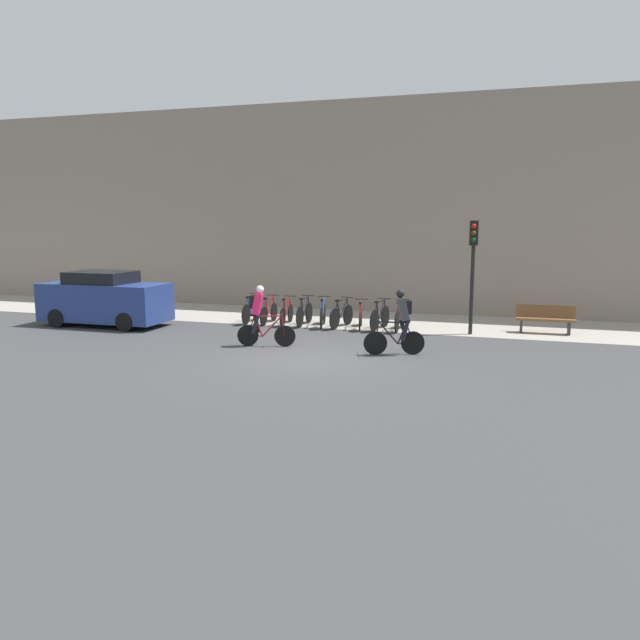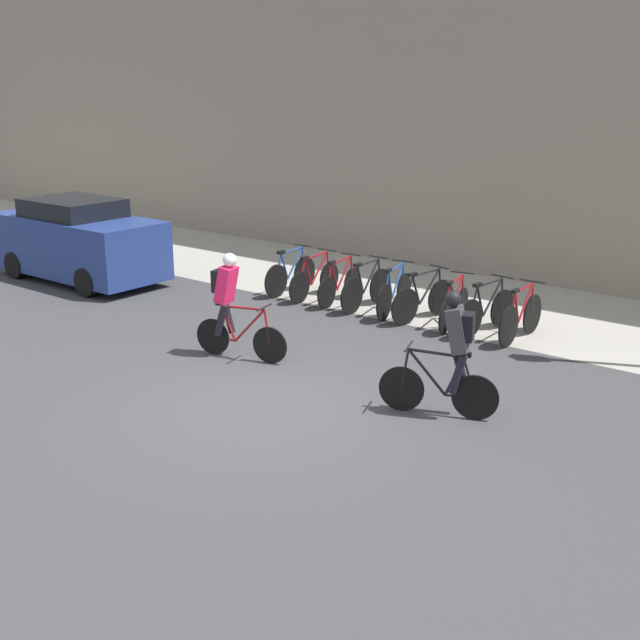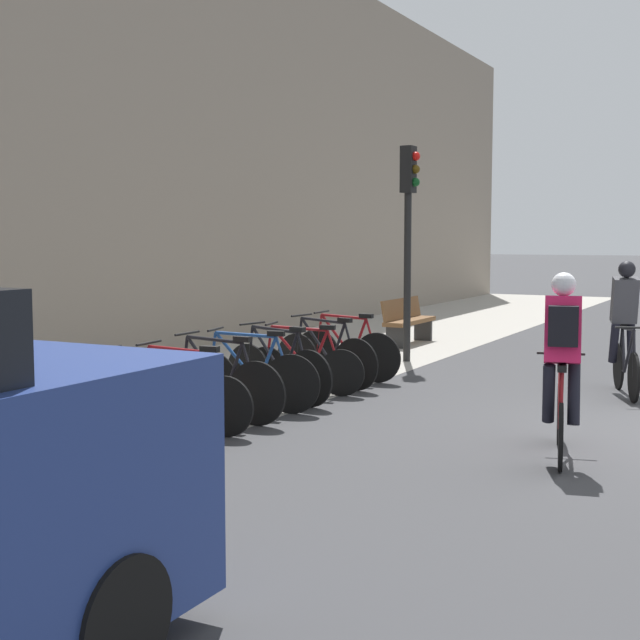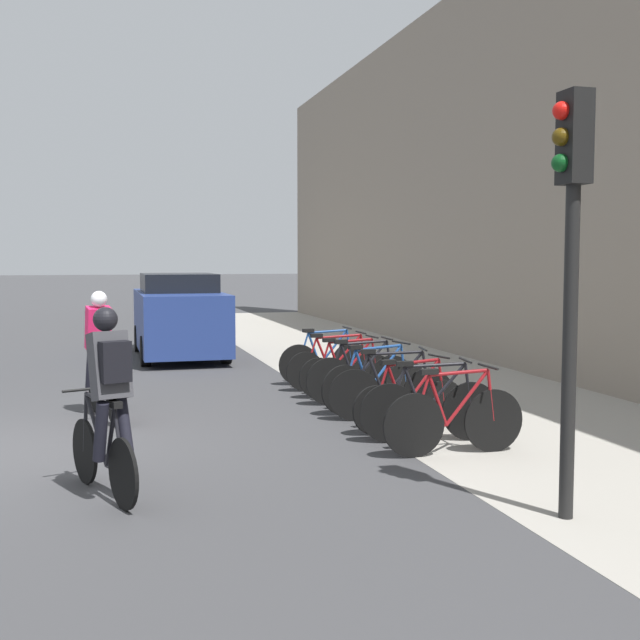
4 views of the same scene
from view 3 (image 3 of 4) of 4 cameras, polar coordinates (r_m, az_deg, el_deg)
The scene contains 15 objects.
kerb_strip at distance 12.55m, azimuth -8.70°, elevation -4.19°, with size 44.00×4.50×0.01m, color #A39E93.
building_facade at distance 14.19m, azimuth -17.51°, elevation 13.25°, with size 44.00×0.60×8.16m, color gray.
cyclist_pink at distance 8.42m, azimuth 15.22°, elevation -2.47°, with size 1.64×0.59×1.74m.
cyclist_grey at distance 12.38m, azimuth 18.93°, elevation -0.15°, with size 1.55×0.65×1.76m.
parked_bike_0 at distance 8.50m, azimuth -13.99°, elevation -6.03°, with size 0.46×1.66×0.99m.
parked_bike_1 at distance 9.00m, azimuth -11.19°, elevation -5.45°, with size 0.46×1.71×0.96m.
parked_bike_2 at distance 9.51m, azimuth -8.71°, elevation -4.87°, with size 0.46×1.64×0.95m.
parked_bike_3 at distance 10.04m, azimuth -6.50°, elevation -4.16°, with size 0.46×1.71×0.99m.
parked_bike_4 at distance 10.58m, azimuth -4.49°, elevation -3.67°, with size 0.51×1.70×0.99m.
parked_bike_5 at distance 11.14m, azimuth -2.71°, elevation -3.21°, with size 0.48×1.69×0.99m.
parked_bike_6 at distance 11.71m, azimuth -1.07°, elevation -2.93°, with size 0.49×1.63×0.94m.
parked_bike_7 at distance 12.28m, azimuth 0.38°, elevation -2.40°, with size 0.46×1.70×0.99m.
parked_bike_8 at distance 12.86m, azimuth 1.72°, elevation -2.05°, with size 0.46×1.68×0.99m.
traffic_light_pole at distance 14.82m, azimuth 5.69°, elevation 6.83°, with size 0.26×0.30×3.55m.
bench at distance 17.31m, azimuth 5.61°, elevation 0.01°, with size 1.79×0.44×0.89m.
Camera 3 is at (-9.98, -0.58, 2.05)m, focal length 50.00 mm.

